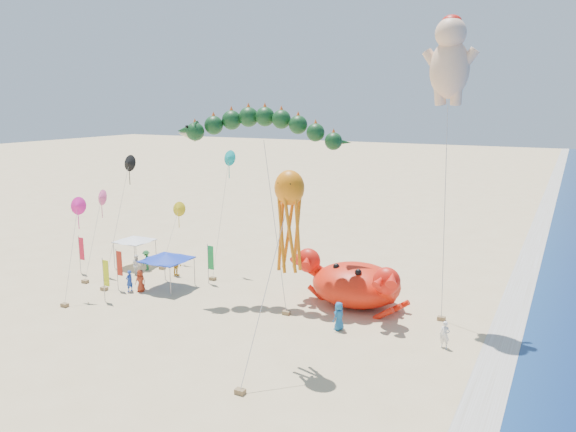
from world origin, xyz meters
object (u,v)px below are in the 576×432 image
object	(u,v)px
dragon_kite	(261,132)
octopus_kite	(289,214)
cherub_kite	(450,58)
canopy_white	(134,239)
crab_inflatable	(355,283)
canopy_blue	(167,257)

from	to	relation	value
dragon_kite	octopus_kite	xyz separation A→B (m)	(6.47, -8.44, -3.70)
cherub_kite	canopy_white	distance (m)	29.45
dragon_kite	cherub_kite	bearing A→B (deg)	10.77
crab_inflatable	canopy_blue	size ratio (longest dim) A/B	2.44
octopus_kite	dragon_kite	bearing A→B (deg)	127.51
dragon_kite	canopy_white	xyz separation A→B (m)	(-13.61, 1.55, -9.51)
crab_inflatable	cherub_kite	size ratio (longest dim) A/B	0.44
dragon_kite	canopy_white	size ratio (longest dim) A/B	4.41
crab_inflatable	canopy_blue	world-z (taller)	crab_inflatable
cherub_kite	octopus_kite	distance (m)	14.79
dragon_kite	octopus_kite	bearing A→B (deg)	-52.49
crab_inflatable	dragon_kite	size ratio (longest dim) A/B	0.64
octopus_kite	canopy_white	bearing A→B (deg)	153.57
cherub_kite	dragon_kite	bearing A→B (deg)	-169.23
octopus_kite	canopy_white	size ratio (longest dim) A/B	3.51
octopus_kite	canopy_white	xyz separation A→B (m)	(-20.09, 9.99, -5.81)
cherub_kite	canopy_blue	world-z (taller)	cherub_kite
dragon_kite	canopy_white	world-z (taller)	dragon_kite
dragon_kite	canopy_white	bearing A→B (deg)	173.50
dragon_kite	octopus_kite	distance (m)	11.26
crab_inflatable	octopus_kite	distance (m)	11.59
cherub_kite	canopy_white	size ratio (longest dim) A/B	6.40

